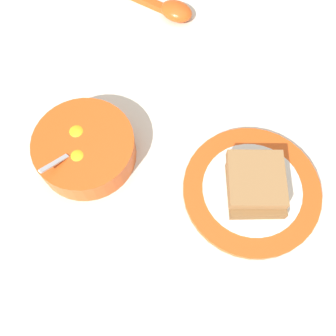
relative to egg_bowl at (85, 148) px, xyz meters
name	(u,v)px	position (x,y,z in m)	size (l,w,h in m)	color
ground_plane	(243,112)	(-0.21, 0.20, -0.03)	(3.00, 3.00, 0.00)	silver
egg_bowl	(85,148)	(0.00, 0.00, 0.00)	(0.17, 0.17, 0.08)	#DB5119
toast_plate	(252,190)	(-0.08, 0.27, -0.02)	(0.23, 0.23, 0.01)	#DB5119
toast_sandwich	(256,184)	(-0.08, 0.28, 0.00)	(0.13, 0.13, 0.04)	brown
soup_spoon	(171,9)	(-0.35, -0.03, -0.01)	(0.05, 0.15, 0.03)	#DB5119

